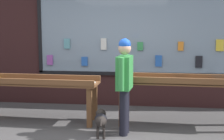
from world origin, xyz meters
The scene contains 5 objects.
shopfront_facade centered at (0.09, 2.39, 1.84)m, with size 7.85×0.29×3.72m.
display_table_left centered at (-1.32, 0.96, 0.68)m, with size 2.30×0.71×0.86m.
display_table_right centered at (1.32, 0.96, 0.73)m, with size 2.30×0.65×0.93m.
person_browsing centered at (0.36, 0.40, 0.93)m, with size 0.26×0.64×1.61m.
small_dog centered at (-0.02, 0.26, 0.28)m, with size 0.25×0.59×0.41m.
Camera 1 is at (0.74, -4.66, 1.80)m, focal length 50.00 mm.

